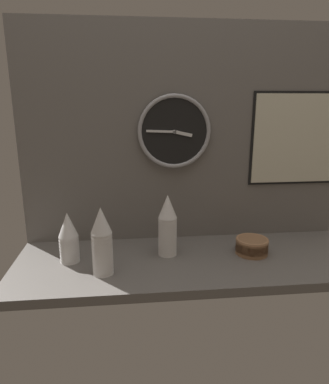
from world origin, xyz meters
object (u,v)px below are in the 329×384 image
object	(u,v)px
cup_stack_center	(168,225)
cup_stack_far_left	(69,237)
wall_clock	(174,132)
cup_stack_left	(102,241)
bowl_stack_right	(252,245)
menu_board	(295,139)

from	to	relation	value
cup_stack_center	cup_stack_far_left	bearing A→B (deg)	-176.33
cup_stack_far_left	wall_clock	size ratio (longest dim) A/B	0.64
cup_stack_center	cup_stack_left	xyz separation A→B (cm)	(-28.43, -15.46, 0.00)
bowl_stack_right	wall_clock	distance (cm)	64.84
cup_stack_center	wall_clock	size ratio (longest dim) A/B	0.81
cup_stack_far_left	wall_clock	xyz separation A→B (cm)	(49.13, 21.51, 43.41)
bowl_stack_right	cup_stack_center	bearing A→B (deg)	174.95
cup_stack_far_left	bowl_stack_right	size ratio (longest dim) A/B	1.50
cup_stack_far_left	wall_clock	distance (cm)	69.00
cup_stack_center	menu_board	distance (cm)	78.36
bowl_stack_right	menu_board	distance (cm)	58.77
cup_stack_center	menu_board	size ratio (longest dim) A/B	0.62
cup_stack_far_left	cup_stack_center	bearing A→B (deg)	3.67
cup_stack_far_left	menu_board	distance (cm)	119.31
wall_clock	menu_board	distance (cm)	61.48
cup_stack_left	cup_stack_far_left	world-z (taller)	cup_stack_left
bowl_stack_right	menu_board	bearing A→B (deg)	39.87
cup_stack_left	menu_board	distance (cm)	107.63
bowl_stack_right	menu_board	size ratio (longest dim) A/B	0.33
cup_stack_far_left	menu_board	world-z (taller)	menu_board
cup_stack_far_left	menu_board	xyz separation A→B (cm)	(110.46, 22.40, 39.16)
cup_stack_center	wall_clock	world-z (taller)	wall_clock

